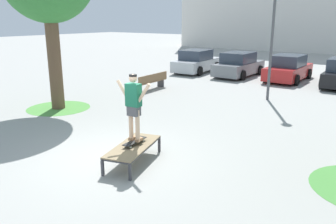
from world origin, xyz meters
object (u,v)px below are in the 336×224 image
object	(u,v)px
light_post	(274,11)
skateboard	(135,141)
car_silver	(197,62)
park_bench	(151,81)
skater	(134,103)
car_grey	(239,65)
car_red	(288,69)
skate_box	(133,147)

from	to	relation	value
light_post	skateboard	bearing A→B (deg)	-91.80
car_silver	light_post	size ratio (longest dim) A/B	0.74
park_bench	light_post	xyz separation A→B (m)	(5.56, 1.42, 3.38)
skateboard	light_post	xyz separation A→B (m)	(0.27, 8.72, 3.29)
skater	light_post	bearing A→B (deg)	88.20
skater	car_grey	xyz separation A→B (m)	(-3.52, 13.91, -0.84)
light_post	park_bench	bearing A→B (deg)	-165.68
skateboard	car_grey	bearing A→B (deg)	104.18
skater	car_silver	world-z (taller)	skater
light_post	car_red	bearing A→B (deg)	98.25
car_grey	skateboard	bearing A→B (deg)	-75.82
park_bench	car_red	bearing A→B (deg)	55.04
car_silver	park_bench	distance (m)	6.61
skateboard	car_silver	bearing A→B (deg)	115.28
car_silver	park_bench	world-z (taller)	car_silver
car_red	light_post	xyz separation A→B (m)	(0.78, -5.41, 3.13)
skate_box	car_silver	bearing A→B (deg)	115.22
skateboard	car_grey	size ratio (longest dim) A/B	0.19
skateboard	car_red	xyz separation A→B (m)	(-0.51, 14.14, 0.15)
car_grey	skater	bearing A→B (deg)	-75.81
skate_box	car_grey	distance (m)	14.46
car_grey	park_bench	distance (m)	6.84
skate_box	car_grey	size ratio (longest dim) A/B	0.48
car_grey	light_post	distance (m)	7.15
skateboard	park_bench	xyz separation A→B (m)	(-5.29, 7.30, -0.09)
skateboard	car_red	size ratio (longest dim) A/B	0.19
car_silver	car_red	world-z (taller)	same
skate_box	light_post	world-z (taller)	light_post
skate_box	skater	bearing A→B (deg)	106.05
skateboard	skater	distance (m)	0.99
park_bench	skater	bearing A→B (deg)	-54.09
car_silver	light_post	world-z (taller)	light_post
car_red	park_bench	xyz separation A→B (m)	(-4.78, -6.83, -0.24)
skater	skate_box	bearing A→B (deg)	-73.95
skateboard	car_red	distance (m)	14.15
car_red	light_post	bearing A→B (deg)	-81.75
car_grey	park_bench	bearing A→B (deg)	-105.02
skater	car_red	distance (m)	14.17
skate_box	park_bench	bearing A→B (deg)	125.68
car_red	park_bench	world-z (taller)	car_red
skate_box	skateboard	size ratio (longest dim) A/B	2.50
car_silver	car_grey	world-z (taller)	same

